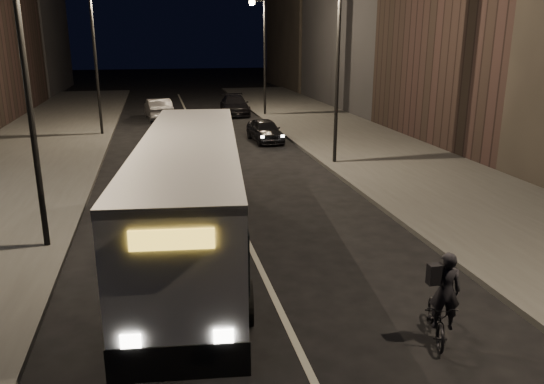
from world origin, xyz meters
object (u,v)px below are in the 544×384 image
car_mid (158,109)px  car_far (235,105)px  streetlight_left_far (99,44)px  streetlight_left_near (34,53)px  city_bus (191,191)px  cyclist_on_bicycle (439,309)px  streetlight_right_far (261,42)px  streetlight_right_mid (333,46)px  car_near (265,130)px

car_mid → car_far: size_ratio=0.93×
car_mid → car_far: 5.84m
streetlight_left_far → car_far: size_ratio=1.65×
streetlight_left_near → city_bus: size_ratio=0.68×
cyclist_on_bicycle → car_far: (0.74, 31.85, 0.08)m
streetlight_right_far → car_mid: bearing=179.0°
streetlight_left_far → car_far: (8.86, 7.37, -4.65)m
streetlight_left_near → city_bus: bearing=-13.7°
streetlight_right_far → cyclist_on_bicycle: (-2.54, -30.49, -4.73)m
streetlight_right_mid → car_mid: 18.38m
streetlight_right_mid → city_bus: size_ratio=0.68×
streetlight_right_far → car_mid: (-7.51, 0.13, -4.61)m
streetlight_right_mid → car_far: bearing=95.9°
streetlight_right_far → streetlight_left_near: same height
streetlight_left_near → cyclist_on_bicycle: (8.12, -6.49, -4.73)m
streetlight_right_far → streetlight_left_far: size_ratio=1.00×
city_bus → cyclist_on_bicycle: 7.18m
city_bus → cyclist_on_bicycle: city_bus is taller
car_near → car_mid: car_mid is taller
streetlight_right_mid → car_far: streetlight_right_mid is taller
streetlight_left_near → streetlight_right_far: bearing=66.0°
streetlight_right_mid → car_near: streetlight_right_mid is taller
car_near → city_bus: bearing=-112.9°
streetlight_right_mid → city_bus: bearing=-127.9°
cyclist_on_bicycle → car_far: size_ratio=0.39×
car_near → car_far: (-0.07, 11.08, 0.07)m
streetlight_right_far → streetlight_left_near: size_ratio=1.00×
cyclist_on_bicycle → car_near: cyclist_on_bicycle is taller
streetlight_left_far → car_mid: (3.15, 6.13, -4.61)m
streetlight_left_near → streetlight_left_far: 18.00m
streetlight_left_near → cyclist_on_bicycle: bearing=-38.6°
cyclist_on_bicycle → car_mid: bearing=118.9°
streetlight_left_far → streetlight_right_mid: bearing=-43.2°
streetlight_right_far → car_near: bearing=-100.1°
streetlight_right_mid → city_bus: 11.86m
cyclist_on_bicycle → car_mid: size_ratio=0.42×
car_mid → car_far: car_mid is taller
cyclist_on_bicycle → streetlight_right_far: bearing=104.9°
car_far → car_near: bearing=-86.9°
streetlight_left_near → city_bus: (3.73, -0.91, -3.63)m
city_bus → car_far: bearing=85.6°
car_near → streetlight_left_near: bearing=-126.0°
streetlight_right_far → streetlight_left_near: 26.26m
city_bus → streetlight_right_far: bearing=81.1°
city_bus → car_far: 26.79m
streetlight_right_far → city_bus: size_ratio=0.68×
car_far → streetlight_right_mid: bearing=-81.4°
city_bus → car_near: bearing=77.7°
streetlight_left_far → car_near: bearing=-22.6°
streetlight_right_mid → streetlight_left_far: 14.62m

